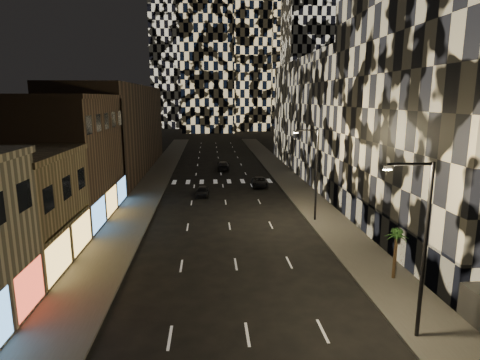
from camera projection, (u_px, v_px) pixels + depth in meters
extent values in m
cube|color=#47443F|center=(153.00, 182.00, 58.16)|extent=(4.00, 120.00, 0.15)
cube|color=#47443F|center=(289.00, 180.00, 59.67)|extent=(4.00, 120.00, 0.15)
cube|color=#4C4C47|center=(168.00, 182.00, 58.32)|extent=(0.20, 120.00, 0.15)
cube|color=#4C4C47|center=(275.00, 180.00, 59.52)|extent=(0.20, 120.00, 0.15)
cube|color=brown|center=(58.00, 159.00, 40.33)|extent=(10.00, 15.00, 12.00)
cube|color=brown|center=(117.00, 129.00, 66.01)|extent=(10.00, 40.00, 14.00)
cube|color=#232326|center=(471.00, 111.00, 33.33)|extent=(16.00, 25.00, 22.00)
cube|color=#383838|center=(374.00, 222.00, 34.66)|extent=(0.60, 25.00, 3.00)
cube|color=#232326|center=(342.00, 117.00, 65.47)|extent=(16.00, 40.00, 18.00)
cylinder|color=black|center=(425.00, 253.00, 19.58)|extent=(0.20, 0.20, 9.00)
cylinder|color=black|center=(411.00, 164.00, 18.61)|extent=(2.20, 0.14, 0.14)
cube|color=black|center=(387.00, 167.00, 18.56)|extent=(0.50, 0.25, 0.18)
cube|color=#FFEAB2|center=(387.00, 169.00, 18.58)|extent=(0.35, 0.18, 0.06)
cylinder|color=black|center=(317.00, 175.00, 39.12)|extent=(0.20, 0.20, 9.00)
cylinder|color=black|center=(307.00, 130.00, 38.15)|extent=(2.20, 0.14, 0.14)
cube|color=black|center=(296.00, 131.00, 38.09)|extent=(0.50, 0.25, 0.18)
cube|color=#FFEAB2|center=(296.00, 133.00, 38.11)|extent=(0.35, 0.18, 0.06)
imported|color=black|center=(202.00, 191.00, 50.04)|extent=(1.71, 3.77, 1.25)
imported|color=black|center=(223.00, 166.00, 68.25)|extent=(2.27, 5.13, 1.46)
imported|color=black|center=(260.00, 182.00, 55.47)|extent=(2.33, 4.63, 1.26)
cylinder|color=#47331E|center=(395.00, 257.00, 26.78)|extent=(0.22, 0.22, 2.96)
sphere|color=#1D4418|center=(397.00, 234.00, 26.45)|extent=(0.65, 0.65, 0.65)
cone|color=#1D4418|center=(400.00, 235.00, 26.44)|extent=(1.31, 0.47, 0.78)
cone|color=#1D4418|center=(398.00, 234.00, 26.62)|extent=(1.13, 1.05, 0.78)
cone|color=#1D4418|center=(395.00, 233.00, 26.69)|extent=(0.33, 1.30, 0.78)
cone|color=#1D4418|center=(393.00, 234.00, 26.58)|extent=(1.20, 0.96, 0.78)
cone|color=#1D4418|center=(394.00, 235.00, 26.38)|extent=(1.31, 0.60, 0.78)
cone|color=#1D4418|center=(397.00, 236.00, 26.25)|extent=(0.73, 1.29, 0.78)
cone|color=#1D4418|center=(400.00, 236.00, 26.27)|extent=(0.85, 1.25, 0.78)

